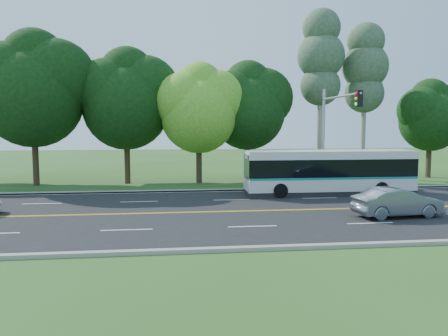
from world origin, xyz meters
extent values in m
plane|color=#2C511B|center=(0.00, 0.00, 0.00)|extent=(120.00, 120.00, 0.00)
cube|color=black|center=(0.00, 0.00, 0.01)|extent=(60.00, 14.00, 0.02)
cube|color=gray|center=(0.00, 7.15, 0.07)|extent=(60.00, 0.30, 0.15)
cube|color=gray|center=(0.00, -7.15, 0.07)|extent=(60.00, 0.30, 0.15)
cube|color=#2C511B|center=(0.00, 9.00, 0.05)|extent=(60.00, 4.00, 0.10)
cube|color=gold|center=(0.00, -0.08, 0.02)|extent=(57.00, 0.10, 0.00)
cube|color=gold|center=(0.00, 0.08, 0.02)|extent=(57.00, 0.10, 0.00)
cube|color=silver|center=(-6.00, -3.50, 0.02)|extent=(2.20, 0.12, 0.00)
cube|color=silver|center=(-0.50, -3.50, 0.02)|extent=(2.20, 0.12, 0.00)
cube|color=silver|center=(5.00, -3.50, 0.02)|extent=(2.20, 0.12, 0.00)
cube|color=silver|center=(-11.50, 3.50, 0.02)|extent=(2.20, 0.12, 0.00)
cube|color=silver|center=(-6.00, 3.50, 0.02)|extent=(2.20, 0.12, 0.00)
cube|color=silver|center=(-0.50, 3.50, 0.02)|extent=(2.20, 0.12, 0.00)
cube|color=silver|center=(5.00, 3.50, 0.02)|extent=(2.20, 0.12, 0.00)
cube|color=silver|center=(10.50, 3.50, 0.02)|extent=(2.20, 0.12, 0.00)
cube|color=silver|center=(0.00, 6.85, 0.02)|extent=(57.00, 0.12, 0.00)
cube|color=silver|center=(0.00, -6.85, 0.02)|extent=(57.00, 0.12, 0.00)
cylinder|color=black|center=(-14.00, 11.00, 1.98)|extent=(0.44, 0.44, 3.96)
sphere|color=black|center=(-14.00, 11.00, 6.48)|extent=(7.20, 7.20, 7.20)
sphere|color=black|center=(-12.38, 11.30, 7.92)|extent=(5.76, 5.76, 5.76)
sphere|color=black|center=(-15.44, 10.80, 7.74)|extent=(5.40, 5.40, 5.40)
sphere|color=black|center=(-13.90, 11.40, 9.18)|extent=(4.68, 4.68, 4.68)
cylinder|color=black|center=(-7.50, 12.00, 1.80)|extent=(0.44, 0.44, 3.60)
sphere|color=black|center=(-7.50, 12.00, 5.91)|extent=(6.60, 6.60, 6.60)
sphere|color=black|center=(-6.02, 12.30, 7.23)|extent=(5.28, 5.28, 5.28)
sphere|color=black|center=(-8.82, 11.80, 7.06)|extent=(4.95, 4.95, 4.95)
sphere|color=black|center=(-7.40, 12.40, 8.38)|extent=(4.29, 4.29, 4.29)
cylinder|color=black|center=(-2.00, 11.00, 1.62)|extent=(0.44, 0.44, 3.24)
sphere|color=#46971F|center=(-2.00, 11.00, 5.27)|extent=(5.80, 5.80, 5.80)
sphere|color=#46971F|center=(-0.69, 11.30, 6.43)|extent=(4.64, 4.64, 4.64)
sphere|color=#46971F|center=(-3.16, 10.80, 6.29)|extent=(4.35, 4.35, 4.35)
sphere|color=#46971F|center=(-1.90, 11.40, 7.45)|extent=(3.77, 3.77, 3.77)
cylinder|color=black|center=(2.00, 12.50, 1.71)|extent=(0.44, 0.44, 3.42)
sphere|color=black|center=(2.00, 12.50, 5.52)|extent=(6.00, 6.00, 6.00)
sphere|color=black|center=(3.35, 12.80, 6.72)|extent=(4.80, 4.80, 4.80)
sphere|color=black|center=(0.80, 12.30, 6.57)|extent=(4.50, 4.50, 4.50)
sphere|color=black|center=(2.10, 12.90, 7.77)|extent=(3.90, 3.90, 3.90)
cylinder|color=#9E937F|center=(8.00, 12.50, 4.90)|extent=(0.40, 0.40, 9.80)
sphere|color=#31492D|center=(8.00, 12.50, 7.70)|extent=(3.23, 3.23, 3.23)
sphere|color=#31492D|center=(8.00, 12.50, 10.08)|extent=(3.80, 3.80, 3.80)
sphere|color=#31492D|center=(8.00, 12.50, 12.32)|extent=(3.04, 3.04, 3.04)
cylinder|color=#9E937F|center=(12.00, 13.00, 4.55)|extent=(0.40, 0.40, 9.10)
sphere|color=#31492D|center=(12.00, 13.00, 7.15)|extent=(3.23, 3.23, 3.23)
sphere|color=#31492D|center=(12.00, 13.00, 9.36)|extent=(3.80, 3.80, 3.80)
sphere|color=#31492D|center=(12.00, 13.00, 11.44)|extent=(3.04, 3.04, 3.04)
cylinder|color=black|center=(18.00, 13.00, 1.53)|extent=(0.44, 0.44, 3.06)
sphere|color=black|center=(18.00, 13.00, 4.88)|extent=(5.20, 5.20, 5.20)
sphere|color=black|center=(19.17, 13.30, 5.92)|extent=(4.16, 4.16, 4.16)
sphere|color=black|center=(16.96, 12.80, 5.79)|extent=(3.90, 3.90, 3.90)
sphere|color=black|center=(18.10, 13.40, 6.83)|extent=(3.38, 3.38, 3.38)
sphere|color=maroon|center=(3.00, 8.20, 0.75)|extent=(1.50, 1.50, 1.50)
sphere|color=maroon|center=(4.00, 8.20, 0.75)|extent=(1.50, 1.50, 1.50)
sphere|color=maroon|center=(5.00, 8.20, 0.75)|extent=(1.50, 1.50, 1.50)
sphere|color=maroon|center=(6.00, 8.20, 0.75)|extent=(1.50, 1.50, 1.50)
sphere|color=maroon|center=(7.00, 8.20, 0.75)|extent=(1.50, 1.50, 1.50)
sphere|color=maroon|center=(8.00, 8.20, 0.75)|extent=(1.50, 1.50, 1.50)
sphere|color=maroon|center=(9.00, 8.20, 0.75)|extent=(1.50, 1.50, 1.50)
sphere|color=maroon|center=(10.00, 8.20, 0.75)|extent=(1.50, 1.50, 1.50)
sphere|color=maroon|center=(11.00, 8.20, 0.75)|extent=(1.50, 1.50, 1.50)
cube|color=olive|center=(10.00, 7.40, 0.20)|extent=(3.50, 1.40, 0.40)
cylinder|color=#97999F|center=(6.50, 7.30, 3.50)|extent=(0.20, 0.20, 7.00)
cylinder|color=#97999F|center=(6.50, 4.30, 6.30)|extent=(0.14, 6.00, 0.14)
cube|color=black|center=(6.50, 1.50, 6.00)|extent=(0.32, 0.28, 0.95)
sphere|color=red|center=(6.33, 1.50, 6.30)|extent=(0.18, 0.18, 0.18)
sphere|color=yellow|center=(6.33, 1.50, 6.00)|extent=(0.18, 0.18, 0.18)
sphere|color=#19D833|center=(6.33, 1.50, 5.70)|extent=(0.18, 0.18, 0.18)
cube|color=silver|center=(6.11, 4.90, 0.79)|extent=(10.93, 2.38, 0.90)
cube|color=black|center=(6.11, 4.90, 1.81)|extent=(10.88, 2.42, 1.13)
cube|color=silver|center=(6.11, 4.90, 2.62)|extent=(10.93, 2.38, 0.51)
cube|color=#0D7876|center=(6.11, 4.90, 1.19)|extent=(10.88, 2.43, 0.13)
cube|color=black|center=(0.68, 4.93, 1.89)|extent=(0.07, 2.13, 1.55)
cube|color=#19E54C|center=(0.69, 4.93, 2.76)|extent=(0.06, 1.39, 0.20)
cube|color=black|center=(6.11, 4.90, 0.18)|extent=(10.93, 2.29, 0.32)
cylinder|color=black|center=(2.61, 3.83, 0.47)|extent=(0.91, 0.26, 0.91)
cylinder|color=black|center=(2.62, 6.01, 0.47)|extent=(0.91, 0.26, 0.91)
cylinder|color=black|center=(9.16, 3.80, 0.47)|extent=(0.91, 0.26, 0.91)
cylinder|color=black|center=(9.17, 5.97, 0.47)|extent=(0.91, 0.26, 0.91)
imported|color=slate|center=(6.95, -2.29, 0.74)|extent=(4.48, 1.96, 1.43)
camera|label=1|loc=(-3.98, -22.29, 4.50)|focal=35.00mm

